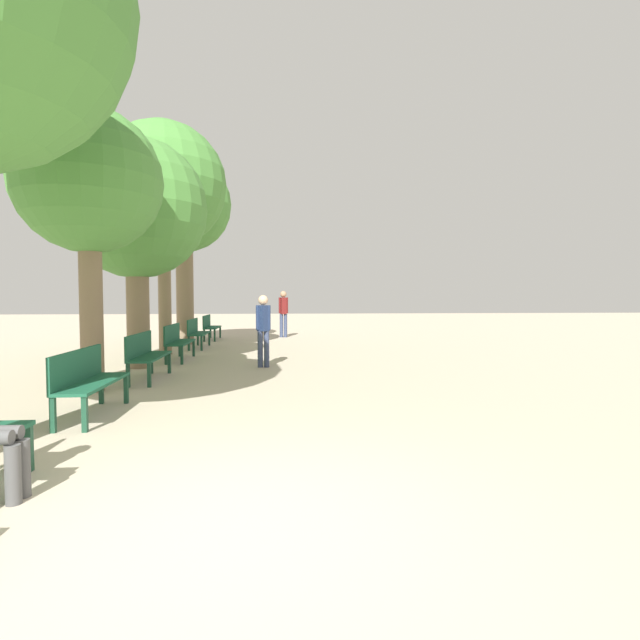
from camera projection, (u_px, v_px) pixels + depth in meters
ground_plane at (212, 533)px, 3.38m from camera, size 80.00×80.00×0.00m
bench_row_1 at (86, 377)px, 6.60m from camera, size 0.45×1.66×0.89m
bench_row_2 at (145, 352)px, 9.46m from camera, size 0.45×1.66×0.89m
bench_row_3 at (177, 339)px, 12.31m from camera, size 0.45×1.66×0.89m
bench_row_4 at (196, 331)px, 15.17m from camera, size 0.45×1.66×0.89m
bench_row_5 at (210, 325)px, 18.03m from camera, size 0.45×1.66×0.89m
tree_row_1 at (88, 184)px, 8.21m from camera, size 2.39×2.39×4.70m
tree_row_2 at (136, 210)px, 10.91m from camera, size 3.07×3.07×5.05m
tree_row_3 at (163, 186)px, 13.41m from camera, size 3.38×3.38×6.27m
tree_row_4 at (184, 208)px, 16.26m from camera, size 3.08×3.08×6.11m
pedestrian_near at (283, 311)px, 19.03m from camera, size 0.36×0.29×1.77m
pedestrian_mid at (263, 326)px, 11.11m from camera, size 0.33×0.29×1.61m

